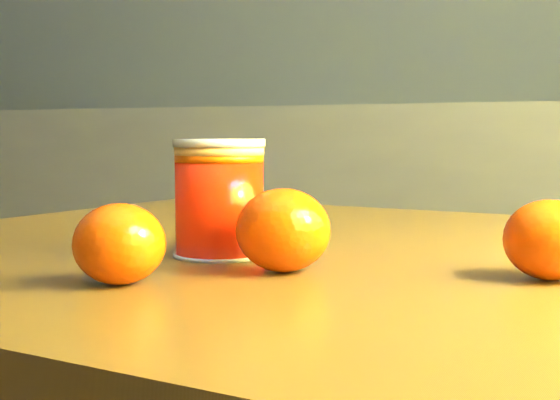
% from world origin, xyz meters
% --- Properties ---
extents(kitchen_counter, '(3.15, 0.60, 0.90)m').
position_xyz_m(kitchen_counter, '(0.00, 1.45, 0.45)').
color(kitchen_counter, '#4F5054').
rests_on(kitchen_counter, ground).
extents(table, '(1.05, 0.79, 0.74)m').
position_xyz_m(table, '(0.96, 0.09, 0.65)').
color(table, brown).
rests_on(table, ground).
extents(juice_glass, '(0.07, 0.07, 0.09)m').
position_xyz_m(juice_glass, '(0.82, 0.02, 0.78)').
color(juice_glass, red).
rests_on(juice_glass, table).
extents(orange_front, '(0.07, 0.07, 0.06)m').
position_xyz_m(orange_front, '(0.90, -0.02, 0.77)').
color(orange_front, '#E94704').
rests_on(orange_front, table).
extents(orange_back, '(0.08, 0.08, 0.05)m').
position_xyz_m(orange_back, '(1.06, 0.02, 0.77)').
color(orange_back, '#E94704').
rests_on(orange_back, table).
extents(orange_extra, '(0.06, 0.06, 0.05)m').
position_xyz_m(orange_extra, '(0.82, -0.10, 0.77)').
color(orange_extra, '#E94704').
rests_on(orange_extra, table).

